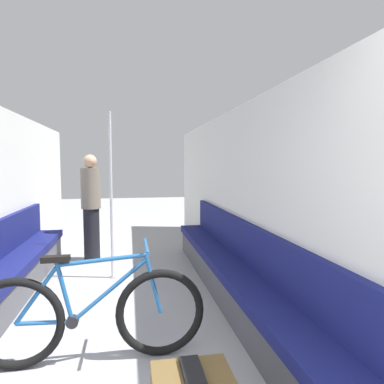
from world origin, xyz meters
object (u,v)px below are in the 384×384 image
bicycle (90,316)px  passenger_standing (91,206)px  grab_pole_near (111,198)px  bench_seat_row_right (232,273)px

bicycle → passenger_standing: size_ratio=1.06×
bicycle → passenger_standing: (-0.29, 2.92, 0.49)m
grab_pole_near → bicycle: bearing=-92.0°
bicycle → passenger_standing: passenger_standing is taller
bicycle → grab_pole_near: bearing=73.8°
grab_pole_near → passenger_standing: grab_pole_near is taller
bench_seat_row_right → bicycle: bicycle is taller
bench_seat_row_right → passenger_standing: (-1.71, 1.94, 0.56)m
bench_seat_row_right → passenger_standing: size_ratio=2.74×
bicycle → grab_pole_near: 2.10m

